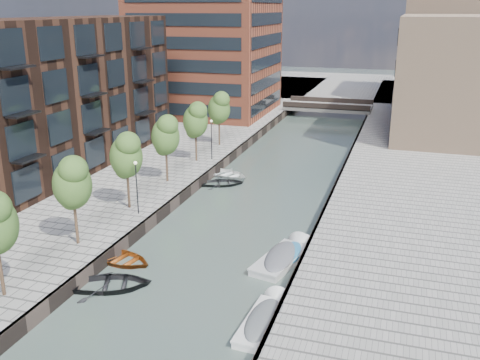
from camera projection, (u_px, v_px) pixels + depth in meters
The scene contains 25 objects.
water at pixel (280, 175), 53.31m from camera, with size 300.00×300.00×0.00m, color #38473F.
quay_right at pixel (451, 185), 48.59m from camera, with size 20.00×140.00×1.00m, color gray.
quay_wall_left at pixel (222, 165), 54.90m from camera, with size 0.25×140.00×1.00m, color #332823.
quay_wall_right at pixel (341, 175), 51.42m from camera, with size 0.25×140.00×1.00m, color #332823.
far_closure at pixel (349, 87), 107.60m from camera, with size 80.00×40.00×1.00m, color gray.
apartment_block at pixel (36, 101), 47.49m from camera, with size 8.00×38.00×14.00m, color black.
tower at pixel (207, 7), 75.92m from camera, with size 18.00×18.00×30.00m, color brown.
tan_block_near at pixel (448, 74), 66.23m from camera, with size 12.00×25.00×14.00m, color tan.
tan_block_far at pixel (440, 50), 89.51m from camera, with size 12.00×20.00×16.00m, color tan.
bridge at pixel (328, 107), 81.92m from camera, with size 13.00×6.00×1.30m.
tree_2 at pixel (72, 181), 34.15m from camera, with size 2.50×2.50×5.95m.
tree_3 at pixel (126, 154), 40.50m from camera, with size 2.50×2.50×5.95m.
tree_4 at pixel (165, 134), 46.85m from camera, with size 2.50×2.50×5.95m.
tree_5 at pixel (195, 119), 53.20m from camera, with size 2.50×2.50×5.95m.
tree_6 at pixel (219, 107), 59.55m from camera, with size 2.50×2.50×5.95m.
lamp_1 at pixel (137, 182), 39.77m from camera, with size 0.24×0.24×4.12m.
lamp_2 at pixel (211, 135), 54.29m from camera, with size 0.24×0.24×4.12m.
sloop_1 at pixel (111, 288), 31.79m from camera, with size 3.46×4.84×1.00m, color black.
sloop_2 at pixel (122, 262), 35.03m from camera, with size 3.12×4.38×0.91m, color #7D360D.
sloop_3 at pixel (228, 176), 52.71m from camera, with size 3.24×4.53×0.94m, color white.
sloop_4 at pixel (222, 185), 50.23m from camera, with size 2.95×4.12×0.85m, color black.
motorboat_1 at pixel (266, 319), 28.27m from camera, with size 2.06×5.25×1.72m.
motorboat_3 at pixel (293, 253), 35.82m from camera, with size 2.70×4.77×1.51m.
motorboat_4 at pixel (284, 257), 35.23m from camera, with size 3.20×6.05×1.92m.
car at pixel (407, 128), 66.05m from camera, with size 1.68×4.18×1.43m, color silver.
Camera 1 is at (11.52, -9.72, 15.92)m, focal length 40.00 mm.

